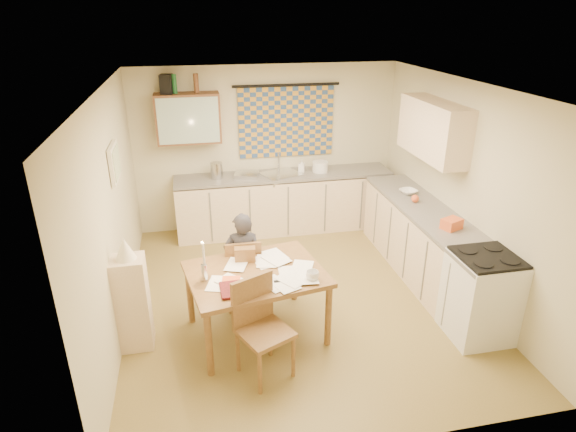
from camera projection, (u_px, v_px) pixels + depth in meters
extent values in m
cube|color=olive|center=(298.00, 297.00, 5.88)|extent=(4.00, 4.50, 0.02)
cube|color=white|center=(301.00, 86.00, 4.88)|extent=(4.00, 4.50, 0.02)
cube|color=beige|center=(267.00, 148.00, 7.41)|extent=(4.00, 0.02, 2.50)
cube|color=beige|center=(371.00, 318.00, 3.35)|extent=(4.00, 0.02, 2.50)
cube|color=beige|center=(112.00, 215.00, 5.01)|extent=(0.02, 4.50, 2.50)
cube|color=beige|center=(463.00, 189.00, 5.75)|extent=(0.02, 4.50, 2.50)
cube|color=navy|center=(286.00, 122.00, 7.27)|extent=(1.45, 0.03, 1.05)
cylinder|color=black|center=(287.00, 85.00, 7.04)|extent=(1.60, 0.04, 0.04)
cube|color=#57331D|center=(188.00, 118.00, 6.82)|extent=(0.90, 0.34, 0.70)
cube|color=#99B2A5|center=(188.00, 121.00, 6.67)|extent=(0.84, 0.02, 0.64)
cube|color=beige|center=(433.00, 129.00, 5.98)|extent=(0.34, 1.30, 0.70)
cube|color=beige|center=(114.00, 163.00, 5.20)|extent=(0.04, 0.50, 0.40)
cube|color=silver|center=(117.00, 163.00, 5.20)|extent=(0.01, 0.42, 0.32)
cube|color=beige|center=(284.00, 204.00, 7.50)|extent=(3.30, 0.60, 0.86)
cube|color=#5B5855|center=(284.00, 175.00, 7.31)|extent=(3.30, 0.62, 0.04)
cube|color=beige|center=(428.00, 249.00, 6.10)|extent=(0.60, 2.95, 0.86)
cube|color=#5B5855|center=(432.00, 215.00, 5.91)|extent=(0.62, 2.95, 0.04)
cube|color=white|center=(481.00, 297.00, 5.02)|extent=(0.62, 0.62, 0.92)
cube|color=black|center=(488.00, 257.00, 4.83)|extent=(0.58, 0.58, 0.03)
cube|color=silver|center=(281.00, 177.00, 7.31)|extent=(0.68, 0.62, 0.10)
cylinder|color=silver|center=(279.00, 162.00, 7.40)|extent=(0.03, 0.03, 0.28)
cube|color=silver|center=(247.00, 174.00, 7.19)|extent=(0.41, 0.37, 0.06)
cylinder|color=silver|center=(217.00, 171.00, 7.07)|extent=(0.24, 0.24, 0.24)
cylinder|color=white|center=(320.00, 167.00, 7.38)|extent=(0.30, 0.30, 0.16)
imported|color=white|center=(302.00, 166.00, 7.36)|extent=(0.15, 0.16, 0.19)
imported|color=white|center=(408.00, 192.00, 6.52)|extent=(0.33, 0.33, 0.06)
cube|color=#E55D2A|center=(452.00, 224.00, 5.47)|extent=(0.26, 0.23, 0.12)
sphere|color=#E55D2A|center=(415.00, 199.00, 6.22)|extent=(0.10, 0.10, 0.10)
cube|color=black|center=(167.00, 84.00, 6.58)|extent=(0.19, 0.22, 0.26)
cylinder|color=#195926|center=(174.00, 84.00, 6.60)|extent=(0.08, 0.08, 0.26)
cylinder|color=#57331D|center=(196.00, 83.00, 6.66)|extent=(0.09, 0.09, 0.26)
cube|color=brown|center=(256.00, 274.00, 4.94)|extent=(1.52, 1.25, 0.05)
cube|color=brown|center=(243.00, 272.00, 5.57)|extent=(0.40, 0.40, 0.04)
cube|color=brown|center=(244.00, 261.00, 5.31)|extent=(0.40, 0.04, 0.44)
cube|color=brown|center=(265.00, 333.00, 4.45)|extent=(0.59, 0.59, 0.04)
cube|color=brown|center=(252.00, 299.00, 4.50)|extent=(0.42, 0.23, 0.48)
imported|color=black|center=(243.00, 261.00, 5.46)|extent=(0.49, 0.38, 1.19)
cube|color=beige|center=(133.00, 303.00, 4.84)|extent=(0.32, 0.30, 1.02)
cone|color=beige|center=(125.00, 249.00, 4.59)|extent=(0.20, 0.20, 0.22)
cube|color=brown|center=(245.00, 255.00, 5.11)|extent=(0.23, 0.12, 0.16)
imported|color=white|center=(312.00, 276.00, 4.76)|extent=(0.18, 0.18, 0.10)
imported|color=maroon|center=(220.00, 291.00, 4.57)|extent=(0.24, 0.31, 0.03)
imported|color=#E55D2A|center=(221.00, 283.00, 4.71)|extent=(0.26, 0.31, 0.02)
cube|color=#E55D2A|center=(238.00, 292.00, 4.55)|extent=(0.13, 0.09, 0.04)
cube|color=black|center=(280.00, 281.00, 4.74)|extent=(0.13, 0.05, 0.02)
cylinder|color=silver|center=(204.00, 273.00, 4.74)|extent=(0.07, 0.07, 0.18)
cylinder|color=white|center=(203.00, 253.00, 4.70)|extent=(0.03, 0.03, 0.22)
sphere|color=#FFCC66|center=(202.00, 243.00, 4.63)|extent=(0.02, 0.02, 0.02)
cube|color=white|center=(289.00, 273.00, 4.91)|extent=(0.23, 0.31, 0.00)
cube|color=white|center=(265.00, 262.00, 5.12)|extent=(0.28, 0.34, 0.00)
cube|color=white|center=(275.00, 255.00, 5.26)|extent=(0.30, 0.35, 0.00)
cube|color=white|center=(219.00, 284.00, 4.71)|extent=(0.29, 0.35, 0.00)
cube|color=white|center=(295.00, 273.00, 4.90)|extent=(0.25, 0.32, 0.00)
cube|color=white|center=(275.00, 284.00, 4.71)|extent=(0.32, 0.36, 0.00)
cube|color=white|center=(266.00, 261.00, 5.12)|extent=(0.26, 0.33, 0.00)
cube|color=white|center=(285.00, 284.00, 4.69)|extent=(0.30, 0.35, 0.00)
cube|color=white|center=(237.00, 264.00, 5.05)|extent=(0.30, 0.35, 0.00)
cube|color=white|center=(302.00, 267.00, 4.99)|extent=(0.31, 0.35, 0.00)
cube|color=white|center=(232.00, 281.00, 4.73)|extent=(0.36, 0.36, 0.00)
cube|color=white|center=(291.00, 279.00, 4.76)|extent=(0.34, 0.36, 0.00)
cube|color=white|center=(276.00, 259.00, 5.15)|extent=(0.33, 0.36, 0.00)
cube|color=white|center=(307.00, 277.00, 4.80)|extent=(0.24, 0.32, 0.00)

